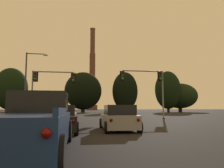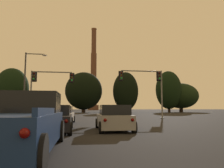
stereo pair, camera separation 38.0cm
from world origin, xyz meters
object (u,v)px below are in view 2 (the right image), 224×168
(hatchback_center_lane_second, at_px, (114,119))
(hatchback_left_lane_front, at_px, (62,116))
(traffic_light_overhead_left, at_px, (46,82))
(smokestack, at_px, (94,77))
(sedan_left_lane_second, at_px, (54,119))
(traffic_light_overhead_right, at_px, (147,82))
(street_lamp, at_px, (28,78))
(pickup_truck_left_lane_third, at_px, (21,124))

(hatchback_center_lane_second, distance_m, hatchback_left_lane_front, 6.87)
(traffic_light_overhead_left, distance_m, smokestack, 134.67)
(smokestack, bearing_deg, hatchback_center_lane_second, -92.62)
(sedan_left_lane_second, relative_size, traffic_light_overhead_right, 0.80)
(traffic_light_overhead_right, bearing_deg, sedan_left_lane_second, -125.19)
(traffic_light_overhead_right, bearing_deg, street_lamp, 166.89)
(pickup_truck_left_lane_third, distance_m, sedan_left_lane_second, 5.67)
(traffic_light_overhead_left, bearing_deg, pickup_truck_left_lane_third, -82.90)
(smokestack, bearing_deg, pickup_truck_left_lane_third, -93.86)
(sedan_left_lane_second, relative_size, smokestack, 0.08)
(traffic_light_overhead_right, bearing_deg, hatchback_center_lane_second, -114.95)
(pickup_truck_left_lane_third, xyz_separation_m, hatchback_left_lane_front, (0.18, 11.79, -0.14))
(sedan_left_lane_second, distance_m, smokestack, 148.83)
(pickup_truck_left_lane_third, relative_size, traffic_light_overhead_right, 0.93)
(street_lamp, bearing_deg, traffic_light_overhead_right, -13.11)
(hatchback_center_lane_second, relative_size, hatchback_left_lane_front, 0.99)
(pickup_truck_left_lane_third, xyz_separation_m, traffic_light_overhead_right, (9.78, 19.12, 3.75))
(sedan_left_lane_second, xyz_separation_m, traffic_light_overhead_left, (-2.74, 14.04, 3.66))
(street_lamp, xyz_separation_m, smokestack, (15.47, 129.72, 18.69))
(street_lamp, bearing_deg, sedan_left_lane_second, -72.11)
(pickup_truck_left_lane_third, bearing_deg, traffic_light_overhead_left, 96.63)
(pickup_truck_left_lane_third, bearing_deg, hatchback_center_lane_second, 57.88)
(hatchback_left_lane_front, distance_m, traffic_light_overhead_right, 12.68)
(hatchback_left_lane_front, bearing_deg, sedan_left_lane_second, -87.38)
(hatchback_left_lane_front, height_order, smokestack, smokestack)
(sedan_left_lane_second, bearing_deg, traffic_light_overhead_left, 99.38)
(pickup_truck_left_lane_third, xyz_separation_m, traffic_light_overhead_left, (-2.45, 19.70, 3.52))
(traffic_light_overhead_right, distance_m, street_lamp, 15.38)
(sedan_left_lane_second, bearing_deg, smokestack, 84.45)
(hatchback_center_lane_second, distance_m, traffic_light_overhead_right, 15.17)
(pickup_truck_left_lane_third, distance_m, traffic_light_overhead_right, 21.80)
(hatchback_center_lane_second, relative_size, smokestack, 0.07)
(street_lamp, bearing_deg, hatchback_left_lane_front, -63.60)
(hatchback_center_lane_second, bearing_deg, traffic_light_overhead_right, 65.83)
(hatchback_center_lane_second, distance_m, traffic_light_overhead_left, 15.57)
(hatchback_center_lane_second, xyz_separation_m, traffic_light_overhead_right, (6.19, 13.29, 3.89))
(pickup_truck_left_lane_third, relative_size, hatchback_left_lane_front, 1.33)
(traffic_light_overhead_left, height_order, street_lamp, street_lamp)
(street_lamp, bearing_deg, pickup_truck_left_lane_third, -77.08)
(traffic_light_overhead_right, height_order, traffic_light_overhead_left, traffic_light_overhead_right)
(traffic_light_overhead_right, relative_size, street_lamp, 0.69)
(street_lamp, height_order, smokestack, smokestack)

